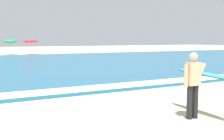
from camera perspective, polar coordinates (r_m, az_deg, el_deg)
surf_foam at (r=10.93m, az=-13.65°, el=-4.28°), size 120.00×1.20×0.01m
surfer_with_board at (r=7.98m, az=16.89°, el=-1.67°), size 1.03×2.55×1.73m
beach_umbrella_7 at (r=41.63m, az=-19.24°, el=5.32°), size 1.71×1.75×2.18m
beach_umbrella_8 at (r=41.77m, az=-15.64°, el=5.38°), size 2.03×2.06×2.07m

